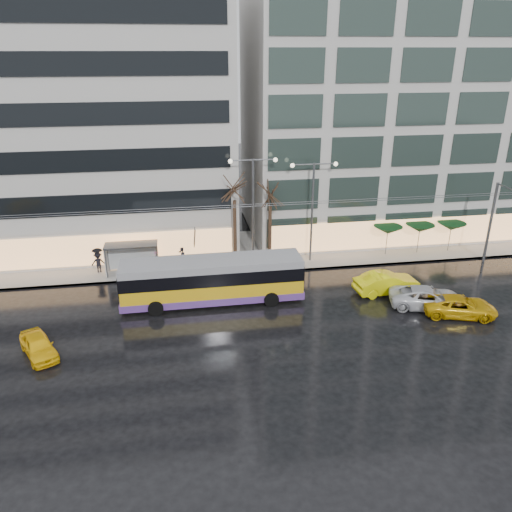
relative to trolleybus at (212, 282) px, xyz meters
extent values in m
plane|color=black|center=(1.94, -4.63, -1.63)|extent=(140.00, 140.00, 0.00)
cube|color=gray|center=(3.94, 9.37, -1.56)|extent=(80.00, 10.00, 0.15)
cube|color=slate|center=(3.94, 4.42, -1.56)|extent=(80.00, 0.10, 0.15)
cube|color=#B5B2AD|center=(-14.06, 14.37, 9.52)|extent=(34.00, 14.00, 22.00)
cube|color=#B5B2AD|center=(20.94, 14.37, 11.02)|extent=(32.00, 14.00, 25.00)
cube|color=gold|center=(0.00, 0.00, -0.50)|extent=(12.89, 2.75, 1.61)
cube|color=#5C3586|center=(0.00, 0.00, -1.04)|extent=(12.94, 2.79, 0.54)
cube|color=black|center=(0.00, 0.00, 0.68)|extent=(12.92, 2.77, 0.97)
cube|color=gray|center=(0.00, 0.00, 1.43)|extent=(12.89, 2.75, 0.54)
cube|color=black|center=(6.47, 0.03, 0.52)|extent=(0.08, 2.47, 1.40)
cube|color=black|center=(-6.47, -0.03, 0.52)|extent=(0.08, 2.47, 1.40)
cylinder|color=black|center=(4.07, 1.36, -1.09)|extent=(1.08, 0.38, 1.07)
cylinder|color=black|center=(4.09, -1.32, -1.09)|extent=(1.08, 0.38, 1.07)
cylinder|color=black|center=(-4.09, 1.32, -1.09)|extent=(1.08, 0.38, 1.07)
cylinder|color=black|center=(-4.07, -1.36, -1.09)|extent=(1.08, 0.38, 1.07)
cylinder|color=#595B60|center=(-1.08, 1.01, 2.98)|extent=(0.08, 3.99, 2.82)
cylinder|color=#595B60|center=(-1.08, 1.55, 2.98)|extent=(0.08, 3.99, 2.82)
cylinder|color=#595B60|center=(23.94, 3.87, 1.87)|extent=(0.24, 0.24, 7.00)
cylinder|color=#595B60|center=(2.94, 1.12, 5.17)|extent=(42.00, 0.04, 0.04)
cylinder|color=#595B60|center=(2.94, 1.62, 5.17)|extent=(42.00, 0.04, 0.04)
cube|color=#595B60|center=(-6.06, 5.87, 0.97)|extent=(4.20, 1.60, 0.12)
cube|color=silver|center=(-6.06, 6.57, -0.28)|extent=(4.00, 0.05, 2.20)
cube|color=white|center=(-8.11, 5.87, -0.28)|extent=(0.10, 1.40, 2.20)
cylinder|color=#595B60|center=(-8.06, 5.17, -0.28)|extent=(0.10, 0.10, 2.40)
cylinder|color=#595B60|center=(-8.06, 6.57, -0.28)|extent=(0.10, 0.10, 2.40)
cylinder|color=#595B60|center=(-4.06, 5.17, -0.28)|extent=(0.10, 0.10, 2.40)
cylinder|color=#595B60|center=(-4.06, 6.57, -0.28)|extent=(0.10, 0.10, 2.40)
cylinder|color=#595B60|center=(3.94, 6.17, 3.02)|extent=(0.18, 0.18, 9.00)
cylinder|color=#595B60|center=(3.04, 6.17, 7.42)|extent=(1.80, 0.10, 0.10)
cylinder|color=#595B60|center=(4.84, 6.17, 7.42)|extent=(1.80, 0.10, 0.10)
sphere|color=#FFF2CC|center=(2.14, 6.17, 7.37)|extent=(0.36, 0.36, 0.36)
sphere|color=#FFF2CC|center=(5.74, 6.17, 7.37)|extent=(0.36, 0.36, 0.36)
cylinder|color=#595B60|center=(8.94, 6.17, 2.77)|extent=(0.18, 0.18, 8.50)
cylinder|color=#595B60|center=(8.04, 6.17, 6.92)|extent=(1.80, 0.10, 0.10)
cylinder|color=#595B60|center=(9.84, 6.17, 6.92)|extent=(1.80, 0.10, 0.10)
sphere|color=#FFF2CC|center=(7.14, 6.17, 6.87)|extent=(0.36, 0.36, 0.36)
sphere|color=#FFF2CC|center=(10.74, 6.17, 6.87)|extent=(0.36, 0.36, 0.36)
cylinder|color=black|center=(2.44, 6.37, 1.32)|extent=(0.28, 0.28, 5.60)
cylinder|color=black|center=(5.44, 6.57, 0.97)|extent=(0.28, 0.28, 4.90)
cylinder|color=#595B60|center=(15.94, 6.37, -0.38)|extent=(0.06, 0.06, 2.20)
cone|color=#0E3615|center=(15.94, 6.37, 0.82)|extent=(2.50, 2.50, 0.70)
cylinder|color=#595B60|center=(18.94, 6.37, -0.38)|extent=(0.06, 0.06, 2.20)
cone|color=#0E3615|center=(18.94, 6.37, 0.82)|extent=(2.50, 2.50, 0.70)
cylinder|color=#595B60|center=(21.94, 6.37, -0.38)|extent=(0.06, 0.06, 2.20)
cone|color=#0E3615|center=(21.94, 6.37, 0.82)|extent=(2.50, 2.50, 0.70)
imported|color=yellow|center=(-10.90, -5.23, -0.97)|extent=(3.17, 4.14, 1.31)
imported|color=#F1EC0C|center=(13.09, -0.59, -0.82)|extent=(5.07, 2.15, 1.63)
imported|color=#D7A20B|center=(16.73, -4.67, -0.94)|extent=(5.41, 3.60, 1.38)
imported|color=silver|center=(15.07, -3.21, -0.89)|extent=(5.78, 3.83, 1.48)
imported|color=black|center=(-4.11, 4.77, -0.57)|extent=(0.70, 0.50, 1.82)
imported|color=#FF54B8|center=(-4.11, 4.77, 0.27)|extent=(1.05, 1.07, 0.88)
imported|color=black|center=(-2.07, 7.47, -0.52)|extent=(1.14, 1.02, 1.92)
imported|color=black|center=(-8.84, 6.45, -0.61)|extent=(1.18, 0.76, 1.74)
imported|color=black|center=(-8.84, 6.45, 0.27)|extent=(0.90, 0.90, 0.72)
camera|label=1|loc=(-2.02, -32.53, 15.52)|focal=35.00mm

